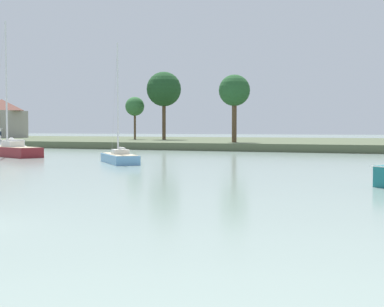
# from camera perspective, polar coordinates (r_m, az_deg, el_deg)

# --- Properties ---
(far_shore_bank) EXTENTS (242.03, 50.07, 1.05)m
(far_shore_bank) POSITION_cam_1_polar(r_m,az_deg,el_deg) (93.85, 14.23, 1.04)
(far_shore_bank) COLOR #4C563D
(far_shore_bank) RESTS_ON ground
(sailboat_maroon) EXTENTS (10.04, 6.17, 15.40)m
(sailboat_maroon) POSITION_cam_1_polar(r_m,az_deg,el_deg) (61.64, -18.61, -0.01)
(sailboat_maroon) COLOR maroon
(sailboat_maroon) RESTS_ON ground
(sailboat_skyblue) EXTENTS (6.19, 6.52, 11.07)m
(sailboat_skyblue) POSITION_cam_1_polar(r_m,az_deg,el_deg) (47.57, -7.67, -0.74)
(sailboat_skyblue) COLOR #669ECC
(sailboat_skyblue) RESTS_ON ground
(shore_tree_right_mid) EXTENTS (6.21, 6.21, 12.19)m
(shore_tree_right_mid) POSITION_cam_1_polar(r_m,az_deg,el_deg) (97.68, -2.99, 6.78)
(shore_tree_right_mid) COLOR brown
(shore_tree_right_mid) RESTS_ON far_shore_bank
(shore_tree_left) EXTENTS (4.49, 4.49, 9.71)m
(shore_tree_left) POSITION_cam_1_polar(r_m,az_deg,el_deg) (77.93, 4.50, 6.57)
(shore_tree_left) COLOR brown
(shore_tree_left) RESTS_ON far_shore_bank
(shore_tree_center_left) EXTENTS (3.46, 3.46, 7.77)m
(shore_tree_center_left) POSITION_cam_1_polar(r_m,az_deg,el_deg) (99.40, -6.07, 4.94)
(shore_tree_center_left) COLOR brown
(shore_tree_center_left) RESTS_ON far_shore_bank
(cottage_behind_trees) EXTENTS (8.63, 8.30, 8.39)m
(cottage_behind_trees) POSITION_cam_1_polar(r_m,az_deg,el_deg) (124.85, -19.46, 3.58)
(cottage_behind_trees) COLOR #9E998E
(cottage_behind_trees) RESTS_ON far_shore_bank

